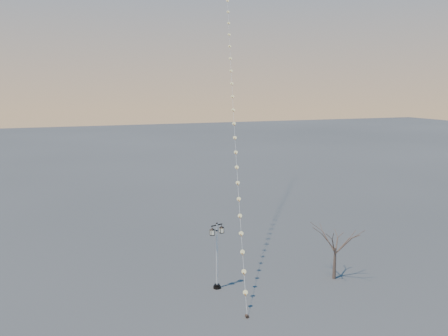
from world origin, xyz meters
name	(u,v)px	position (x,y,z in m)	size (l,w,h in m)	color
ground	(238,305)	(0.00, 0.00, 0.00)	(300.00, 300.00, 0.00)	#454646
street_lamp	(217,252)	(-0.43, 2.95, 2.73)	(1.22, 0.67, 4.94)	black
bare_tree	(336,239)	(8.49, 1.48, 3.12)	(2.70, 2.70, 4.49)	brown
kite_train	(232,53)	(5.53, 15.76, 17.63)	(11.72, 35.51, 35.44)	#332219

